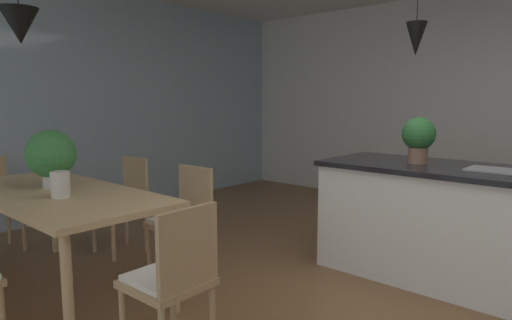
% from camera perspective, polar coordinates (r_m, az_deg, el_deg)
% --- Properties ---
extents(window_wall_left_glazing, '(0.06, 8.40, 2.70)m').
position_cam_1_polar(window_wall_left_glazing, '(5.76, -20.96, 6.69)').
color(window_wall_left_glazing, '#9EB7C6').
rests_on(window_wall_left_glazing, ground_plane).
extents(dining_table, '(1.94, 0.88, 0.75)m').
position_cam_1_polar(dining_table, '(3.53, -24.14, -4.74)').
color(dining_table, tan).
rests_on(dining_table, ground_plane).
extents(chair_far_left, '(0.40, 0.40, 0.87)m').
position_cam_1_polar(chair_far_left, '(4.32, -16.54, -5.04)').
color(chair_far_left, tan).
rests_on(chair_far_left, ground_plane).
extents(chair_far_right, '(0.41, 0.41, 0.87)m').
position_cam_1_polar(chair_far_right, '(3.63, -9.22, -7.25)').
color(chair_far_right, tan).
rests_on(chair_far_right, ground_plane).
extents(chair_kitchen_end, '(0.41, 0.41, 0.87)m').
position_cam_1_polar(chair_kitchen_end, '(2.48, -10.59, -14.50)').
color(chair_kitchen_end, tan).
rests_on(chair_kitchen_end, ground_plane).
extents(kitchen_island, '(2.10, 0.86, 0.91)m').
position_cam_1_polar(kitchen_island, '(3.76, 24.58, -7.52)').
color(kitchen_island, white).
rests_on(kitchen_island, ground_plane).
extents(pendant_over_table, '(0.25, 0.25, 0.92)m').
position_cam_1_polar(pendant_over_table, '(3.49, -27.94, 14.94)').
color(pendant_over_table, black).
extents(pendant_over_island_main, '(0.16, 0.16, 0.96)m').
position_cam_1_polar(pendant_over_island_main, '(3.81, 19.76, 14.40)').
color(pendant_over_island_main, black).
extents(potted_plant_on_island, '(0.26, 0.26, 0.37)m').
position_cam_1_polar(potted_plant_on_island, '(3.77, 20.06, 2.82)').
color(potted_plant_on_island, '#8C664C').
rests_on(potted_plant_on_island, kitchen_island).
extents(potted_plant_on_table, '(0.36, 0.36, 0.43)m').
position_cam_1_polar(potted_plant_on_table, '(3.63, -24.71, 0.56)').
color(potted_plant_on_table, beige).
rests_on(potted_plant_on_table, dining_table).
extents(vase_on_dining_table, '(0.13, 0.13, 0.18)m').
position_cam_1_polar(vase_on_dining_table, '(3.26, -23.72, -2.89)').
color(vase_on_dining_table, silver).
rests_on(vase_on_dining_table, dining_table).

